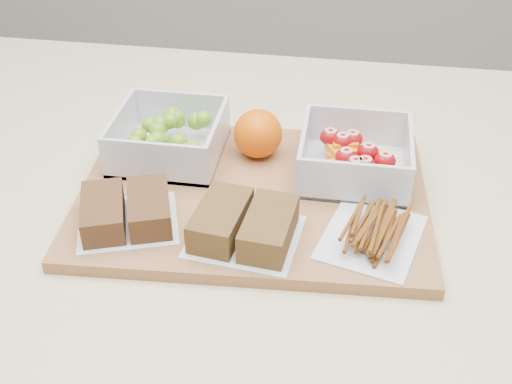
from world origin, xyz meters
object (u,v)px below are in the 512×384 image
at_px(grape_container, 170,138).
at_px(sandwich_bag_left, 126,211).
at_px(cutting_board, 253,196).
at_px(orange, 258,134).
at_px(pretzel_bag, 373,229).
at_px(fruit_container, 354,158).
at_px(sandwich_bag_center, 245,225).

xyz_separation_m(grape_container, sandwich_bag_left, (-0.01, -0.15, -0.01)).
relative_size(cutting_board, orange, 6.61).
distance_m(orange, pretzel_bag, 0.21).
height_order(cutting_board, grape_container, grape_container).
bearing_deg(fruit_container, grape_container, 178.31).
bearing_deg(cutting_board, fruit_container, 22.30).
distance_m(grape_container, pretzel_bag, 0.29).
distance_m(orange, sandwich_bag_left, 0.21).
height_order(fruit_container, sandwich_bag_left, fruit_container).
bearing_deg(grape_container, orange, 8.29).
height_order(grape_container, sandwich_bag_left, grape_container).
bearing_deg(grape_container, cutting_board, -28.45).
bearing_deg(fruit_container, orange, 169.42).
bearing_deg(orange, grape_container, -171.71).
bearing_deg(grape_container, pretzel_bag, -26.49).
distance_m(grape_container, sandwich_bag_center, 0.20).
xyz_separation_m(sandwich_bag_left, pretzel_bag, (0.27, 0.02, -0.00)).
bearing_deg(grape_container, sandwich_bag_center, -50.78).
xyz_separation_m(grape_container, sandwich_bag_center, (0.12, -0.15, -0.01)).
bearing_deg(cutting_board, sandwich_bag_center, -90.07).
height_order(sandwich_bag_left, sandwich_bag_center, sandwich_bag_center).
bearing_deg(sandwich_bag_center, pretzel_bag, 8.74).
height_order(grape_container, sandwich_bag_center, grape_container).
relative_size(fruit_container, sandwich_bag_left, 0.99).
distance_m(cutting_board, fruit_container, 0.14).
distance_m(cutting_board, sandwich_bag_center, 0.09).
height_order(grape_container, pretzel_bag, grape_container).
height_order(fruit_container, orange, orange).
distance_m(cutting_board, pretzel_bag, 0.16).
distance_m(orange, sandwich_bag_center, 0.17).
bearing_deg(pretzel_bag, fruit_container, 101.39).
xyz_separation_m(fruit_container, sandwich_bag_left, (-0.25, -0.14, -0.01)).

